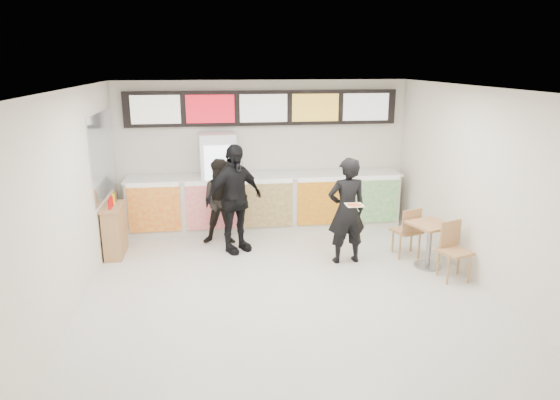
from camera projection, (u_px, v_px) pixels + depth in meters
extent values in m
plane|color=beige|center=(288.00, 294.00, 7.45)|extent=(7.00, 7.00, 0.00)
plane|color=white|center=(289.00, 89.00, 6.65)|extent=(7.00, 7.00, 0.00)
plane|color=silver|center=(263.00, 154.00, 10.39)|extent=(6.00, 0.00, 6.00)
plane|color=silver|center=(67.00, 206.00, 6.66)|extent=(0.00, 7.00, 7.00)
plane|color=silver|center=(487.00, 190.00, 7.44)|extent=(0.00, 7.00, 7.00)
cube|color=silver|center=(266.00, 203.00, 10.26)|extent=(5.50, 0.70, 1.10)
cube|color=silver|center=(265.00, 176.00, 10.11)|extent=(5.56, 0.76, 0.04)
cube|color=red|center=(154.00, 209.00, 9.60)|extent=(0.99, 0.02, 0.90)
cube|color=#DB3075|center=(212.00, 207.00, 9.74)|extent=(0.99, 0.02, 0.90)
cube|color=brown|center=(268.00, 205.00, 9.89)|extent=(0.99, 0.02, 0.90)
cube|color=gold|center=(322.00, 203.00, 10.03)|extent=(0.99, 0.02, 0.90)
cube|color=green|center=(375.00, 201.00, 10.17)|extent=(0.99, 0.02, 0.90)
cube|color=black|center=(263.00, 108.00, 10.06)|extent=(5.50, 0.12, 0.70)
cube|color=silver|center=(155.00, 110.00, 9.72)|extent=(0.95, 0.02, 0.55)
cube|color=red|center=(210.00, 109.00, 9.85)|extent=(0.95, 0.02, 0.55)
cube|color=silver|center=(264.00, 108.00, 9.99)|extent=(0.95, 0.02, 0.55)
cube|color=gold|center=(315.00, 108.00, 10.13)|extent=(0.95, 0.02, 0.55)
cube|color=silver|center=(366.00, 107.00, 10.27)|extent=(0.95, 0.02, 0.55)
cube|color=white|center=(219.00, 183.00, 10.04)|extent=(0.70, 0.65, 2.00)
cube|color=white|center=(219.00, 184.00, 9.70)|extent=(0.54, 0.02, 1.50)
cylinder|color=green|center=(210.00, 213.00, 9.87)|extent=(0.07, 0.07, 0.22)
cylinder|color=#EF4314|center=(217.00, 213.00, 9.89)|extent=(0.07, 0.07, 0.22)
cylinder|color=red|center=(224.00, 213.00, 9.91)|extent=(0.07, 0.07, 0.22)
cylinder|color=blue|center=(231.00, 213.00, 9.93)|extent=(0.07, 0.07, 0.22)
cylinder|color=#EF4314|center=(209.00, 195.00, 9.77)|extent=(0.07, 0.07, 0.22)
cylinder|color=red|center=(216.00, 195.00, 9.79)|extent=(0.07, 0.07, 0.22)
cylinder|color=blue|center=(223.00, 194.00, 9.81)|extent=(0.07, 0.07, 0.22)
cylinder|color=green|center=(231.00, 194.00, 9.83)|extent=(0.07, 0.07, 0.22)
cylinder|color=red|center=(208.00, 176.00, 9.67)|extent=(0.07, 0.07, 0.22)
cylinder|color=blue|center=(216.00, 176.00, 9.69)|extent=(0.07, 0.07, 0.22)
cylinder|color=green|center=(223.00, 176.00, 9.71)|extent=(0.07, 0.07, 0.22)
cylinder|color=#EF4314|center=(230.00, 175.00, 9.72)|extent=(0.07, 0.07, 0.22)
cylinder|color=blue|center=(208.00, 157.00, 9.57)|extent=(0.07, 0.07, 0.22)
cylinder|color=green|center=(215.00, 157.00, 9.59)|extent=(0.07, 0.07, 0.22)
cylinder|color=#EF4314|center=(222.00, 156.00, 9.60)|extent=(0.07, 0.07, 0.22)
cylinder|color=red|center=(229.00, 156.00, 9.62)|extent=(0.07, 0.07, 0.22)
cube|color=#B2B7BF|center=(103.00, 154.00, 8.93)|extent=(0.01, 2.00, 1.50)
imported|color=black|center=(347.00, 211.00, 8.43)|extent=(0.71, 0.50, 1.84)
imported|color=black|center=(223.00, 202.00, 9.35)|extent=(0.85, 0.69, 1.63)
imported|color=black|center=(234.00, 199.00, 8.91)|extent=(1.24, 1.01, 1.97)
cube|color=beige|center=(355.00, 205.00, 7.94)|extent=(0.28, 0.28, 0.01)
cone|color=#CC7233|center=(355.00, 204.00, 7.94)|extent=(0.36, 0.36, 0.02)
cube|color=tan|center=(431.00, 224.00, 8.26)|extent=(0.79, 0.79, 0.04)
cylinder|color=gray|center=(429.00, 246.00, 8.36)|extent=(0.08, 0.08, 0.74)
cylinder|color=gray|center=(427.00, 266.00, 8.46)|extent=(0.45, 0.45, 0.03)
cube|color=tan|center=(455.00, 252.00, 7.85)|extent=(0.55, 0.55, 0.04)
cube|color=tan|center=(451.00, 234.00, 7.97)|extent=(0.40, 0.16, 0.43)
cube|color=tan|center=(407.00, 231.00, 8.83)|extent=(0.55, 0.55, 0.04)
cube|color=tan|center=(412.00, 221.00, 8.57)|extent=(0.40, 0.16, 0.43)
cube|color=tan|center=(115.00, 231.00, 8.87)|extent=(0.29, 0.78, 0.88)
cube|color=tan|center=(113.00, 207.00, 8.74)|extent=(0.33, 0.82, 0.04)
cylinder|color=red|center=(110.00, 204.00, 8.51)|extent=(0.06, 0.06, 0.18)
cylinder|color=red|center=(111.00, 202.00, 8.67)|extent=(0.06, 0.06, 0.18)
cylinder|color=yellow|center=(113.00, 199.00, 8.83)|extent=(0.06, 0.06, 0.18)
cylinder|color=brown|center=(115.00, 197.00, 8.98)|extent=(0.06, 0.06, 0.18)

